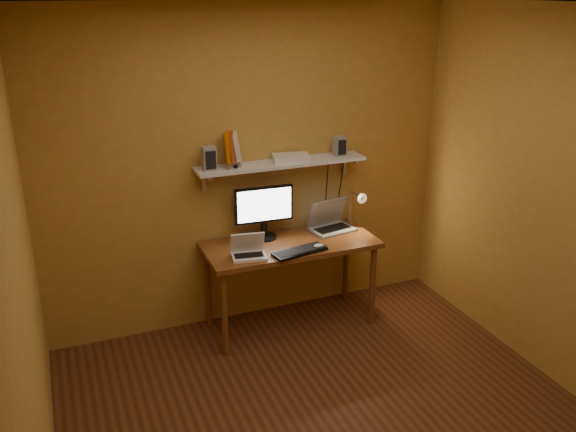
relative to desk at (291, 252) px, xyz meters
name	(u,v)px	position (x,y,z in m)	size (l,w,h in m)	color
room	(339,242)	(-0.22, -1.28, 0.64)	(3.44, 3.24, 2.64)	#5E3118
desk	(291,252)	(0.00, 0.00, 0.00)	(1.40, 0.60, 0.75)	brown
wall_shelf	(282,164)	(0.00, 0.19, 0.69)	(1.40, 0.25, 0.21)	silver
monitor	(264,210)	(-0.16, 0.18, 0.33)	(0.49, 0.22, 0.44)	black
laptop	(330,222)	(0.42, 0.15, 0.15)	(0.39, 0.32, 0.26)	gray
netbook	(248,250)	(-0.40, -0.13, 0.14)	(0.29, 0.22, 0.19)	silver
keyboard	(300,251)	(-0.01, -0.21, 0.10)	(0.44, 0.15, 0.02)	black
mouse	(319,246)	(0.16, -0.19, 0.10)	(0.10, 0.06, 0.03)	silver
desk_lamp	(357,203)	(0.66, 0.13, 0.29)	(0.09, 0.23, 0.38)	silver
speaker_left	(209,158)	(-0.59, 0.19, 0.80)	(0.10, 0.10, 0.18)	gray
speaker_right	(340,146)	(0.51, 0.19, 0.79)	(0.09, 0.09, 0.16)	gray
books	(233,150)	(-0.39, 0.22, 0.84)	(0.19, 0.19, 0.26)	#C25200
shelf_camera	(235,166)	(-0.41, 0.13, 0.74)	(0.10, 0.05, 0.06)	silver
router	(291,158)	(0.08, 0.19, 0.73)	(0.29, 0.20, 0.05)	silver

